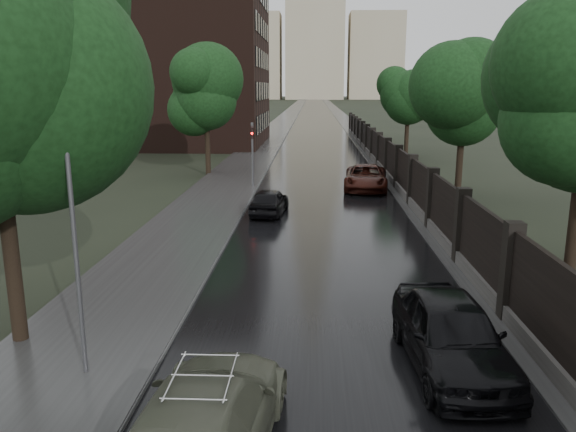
% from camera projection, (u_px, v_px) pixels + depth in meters
% --- Properties ---
extents(ground, '(800.00, 800.00, 0.00)m').
position_uv_depth(ground, '(343.00, 426.00, 10.30)').
color(ground, black).
rests_on(ground, ground).
extents(road, '(8.00, 420.00, 0.02)m').
position_uv_depth(road, '(315.00, 105.00, 195.32)').
color(road, black).
rests_on(road, ground).
extents(sidewalk_left, '(4.00, 420.00, 0.16)m').
position_uv_depth(sidewalk_left, '(298.00, 105.00, 195.56)').
color(sidewalk_left, '#2D2D2D').
rests_on(sidewalk_left, ground).
extents(verge_right, '(3.00, 420.00, 0.08)m').
position_uv_depth(verge_right, '(331.00, 105.00, 195.07)').
color(verge_right, '#2D2D2D').
rests_on(verge_right, ground).
extents(fence_right, '(0.45, 75.72, 2.70)m').
position_uv_depth(fence_right, '(384.00, 158.00, 41.05)').
color(fence_right, '#383533').
rests_on(fence_right, ground).
extents(tree_left_far, '(4.25, 4.25, 7.39)m').
position_uv_depth(tree_left_far, '(206.00, 100.00, 38.68)').
color(tree_left_far, black).
rests_on(tree_left_far, ground).
extents(tree_right_b, '(4.08, 4.08, 7.01)m').
position_uv_depth(tree_right_b, '(463.00, 109.00, 30.30)').
color(tree_right_b, black).
rests_on(tree_right_b, ground).
extents(tree_right_c, '(4.08, 4.08, 7.01)m').
position_uv_depth(tree_right_c, '(408.00, 101.00, 47.82)').
color(tree_right_c, black).
rests_on(tree_right_c, ground).
extents(lamp_post, '(0.25, 0.12, 5.11)m').
position_uv_depth(lamp_post, '(76.00, 258.00, 11.39)').
color(lamp_post, '#59595E').
rests_on(lamp_post, ground).
extents(traffic_light, '(0.16, 0.32, 4.00)m').
position_uv_depth(traffic_light, '(252.00, 149.00, 34.29)').
color(traffic_light, '#59595E').
rests_on(traffic_light, ground).
extents(brick_building, '(24.00, 18.00, 20.00)m').
position_uv_depth(brick_building, '(150.00, 50.00, 59.47)').
color(brick_building, black).
rests_on(brick_building, ground).
extents(stalinist_tower, '(92.00, 30.00, 159.00)m').
position_uv_depth(stalinist_tower, '(315.00, 24.00, 293.86)').
color(stalinist_tower, tan).
rests_on(stalinist_tower, ground).
extents(volga_sedan, '(2.67, 5.50, 1.54)m').
position_uv_depth(volga_sedan, '(204.00, 422.00, 9.09)').
color(volga_sedan, '#4E5141').
rests_on(volga_sedan, ground).
extents(hatchback_left, '(1.91, 3.97, 1.31)m').
position_uv_depth(hatchback_left, '(269.00, 201.00, 27.31)').
color(hatchback_left, black).
rests_on(hatchback_left, ground).
extents(car_right_near, '(2.24, 4.93, 1.64)m').
position_uv_depth(car_right_near, '(451.00, 334.00, 12.24)').
color(car_right_near, black).
rests_on(car_right_near, ground).
extents(car_right_far, '(3.00, 5.63, 1.51)m').
position_uv_depth(car_right_far, '(366.00, 177.00, 33.93)').
color(car_right_far, '#33110B').
rests_on(car_right_far, ground).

